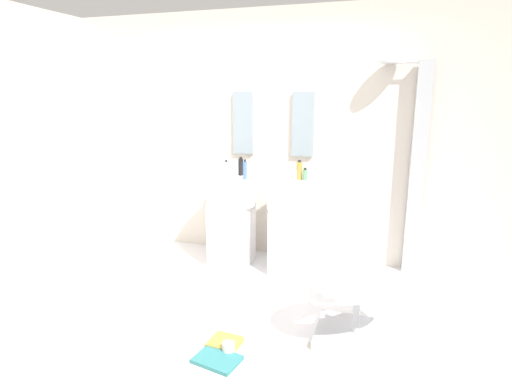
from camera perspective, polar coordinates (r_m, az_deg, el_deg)
ground_plane at (r=3.46m, az=-5.42°, el=-17.74°), size 4.80×3.60×0.04m
rear_partition at (r=4.55m, az=2.47°, el=7.47°), size 4.80×0.10×2.60m
pedestal_sink_left at (r=4.38m, az=-3.33°, el=-3.34°), size 0.51×0.51×1.02m
pedestal_sink_right at (r=4.19m, az=4.98°, el=-4.11°), size 0.51×0.51×1.02m
vanity_mirror_left at (r=4.57m, az=-1.73°, el=9.32°), size 0.22×0.03×0.66m
vanity_mirror_right at (r=4.39m, az=6.37°, el=9.09°), size 0.22×0.03×0.66m
shower_column at (r=4.30m, az=20.87°, el=3.32°), size 0.49×0.24×2.05m
lounge_chair at (r=3.18m, az=13.55°, el=-13.42°), size 1.05×1.05×0.65m
towel_rack at (r=4.14m, az=-21.12°, el=-3.46°), size 0.37×0.22×0.95m
area_rug at (r=3.07m, az=-1.54°, el=-21.52°), size 1.21×0.62×0.01m
magazine_ochre at (r=3.19m, az=-4.22°, el=-19.66°), size 0.23×0.21×0.04m
magazine_teal at (r=3.04m, az=-5.28°, el=-21.64°), size 0.33×0.27×0.03m
coffee_mug at (r=3.09m, az=-3.74°, el=-20.37°), size 0.09×0.09×0.08m
soap_bottle_blue at (r=4.19m, az=-1.50°, el=2.97°), size 0.04×0.04×0.20m
soap_bottle_amber at (r=4.22m, az=5.89°, el=2.92°), size 0.06×0.06×0.19m
soap_bottle_black at (r=4.41m, az=-2.07°, el=3.43°), size 0.05×0.05×0.19m
soap_bottle_green at (r=4.19m, az=6.65°, el=2.34°), size 0.05×0.05×0.12m
soap_bottle_clear at (r=4.43m, az=-4.04°, el=3.23°), size 0.04×0.04×0.16m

